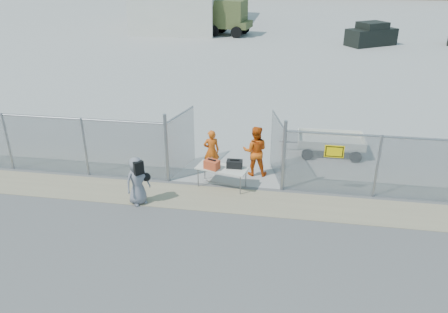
% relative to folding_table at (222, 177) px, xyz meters
% --- Properties ---
extents(ground, '(160.00, 160.00, 0.00)m').
position_rel_folding_table_xyz_m(ground, '(0.05, -1.88, -0.37)').
color(ground, '#4D4D4D').
extents(tarmac_inside, '(160.00, 80.00, 0.01)m').
position_rel_folding_table_xyz_m(tarmac_inside, '(0.05, 40.12, -0.36)').
color(tarmac_inside, '#9B9B96').
rests_on(tarmac_inside, ground).
extents(dirt_strip, '(44.00, 1.60, 0.01)m').
position_rel_folding_table_xyz_m(dirt_strip, '(0.05, -0.88, -0.36)').
color(dirt_strip, gray).
rests_on(dirt_strip, ground).
extents(chain_link_fence, '(40.00, 0.20, 2.20)m').
position_rel_folding_table_xyz_m(chain_link_fence, '(0.05, 0.12, 0.73)').
color(chain_link_fence, gray).
rests_on(chain_link_fence, ground).
extents(folding_table, '(1.84, 1.06, 0.74)m').
position_rel_folding_table_xyz_m(folding_table, '(0.00, 0.00, 0.00)').
color(folding_table, beige).
rests_on(folding_table, ground).
extents(orange_bag, '(0.57, 0.48, 0.30)m').
position_rel_folding_table_xyz_m(orange_bag, '(-0.32, -0.12, 0.52)').
color(orange_bag, '#DA4D26').
rests_on(orange_bag, folding_table).
extents(black_duffel, '(0.54, 0.33, 0.26)m').
position_rel_folding_table_xyz_m(black_duffel, '(0.42, 0.09, 0.50)').
color(black_duffel, black).
rests_on(black_duffel, folding_table).
extents(security_worker_left, '(0.68, 0.54, 1.61)m').
position_rel_folding_table_xyz_m(security_worker_left, '(-0.58, 1.16, 0.44)').
color(security_worker_left, '#DA550F').
rests_on(security_worker_left, ground).
extents(security_worker_right, '(0.95, 0.76, 1.85)m').
position_rel_folding_table_xyz_m(security_worker_right, '(1.02, 1.13, 0.56)').
color(security_worker_right, '#DA550F').
rests_on(security_worker_right, ground).
extents(visitor, '(0.92, 0.91, 1.60)m').
position_rel_folding_table_xyz_m(visitor, '(-2.46, -1.50, 0.43)').
color(visitor, slate).
rests_on(visitor, ground).
extents(utility_trailer, '(3.40, 1.81, 0.81)m').
position_rel_folding_table_xyz_m(utility_trailer, '(3.83, 3.45, 0.04)').
color(utility_trailer, beige).
rests_on(utility_trailer, ground).
extents(military_truck, '(7.34, 3.68, 3.35)m').
position_rel_folding_table_xyz_m(military_truck, '(-5.85, 31.39, 1.31)').
color(military_truck, '#495329').
rests_on(military_truck, ground).
extents(parked_vehicle_near, '(4.71, 4.07, 1.97)m').
position_rel_folding_table_xyz_m(parked_vehicle_near, '(8.72, 27.75, 0.62)').
color(parked_vehicle_near, black).
rests_on(parked_vehicle_near, ground).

